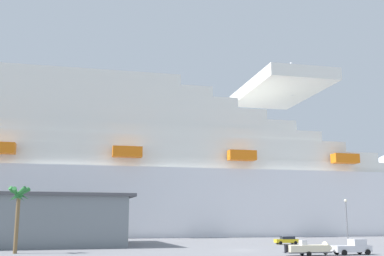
% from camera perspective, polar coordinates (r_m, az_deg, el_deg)
% --- Properties ---
extents(ground_plane, '(600.00, 600.00, 0.00)m').
position_cam_1_polar(ground_plane, '(108.69, -0.11, -13.60)').
color(ground_plane, gray).
extents(cruise_ship, '(281.02, 54.11, 65.96)m').
position_cam_1_polar(cruise_ship, '(148.58, -15.71, -5.09)').
color(cruise_ship, white).
rests_on(cruise_ship, ground_plane).
extents(pickup_truck, '(5.67, 2.44, 2.20)m').
position_cam_1_polar(pickup_truck, '(73.64, 18.85, -13.48)').
color(pickup_truck, silver).
rests_on(pickup_truck, ground_plane).
extents(small_boat_on_trailer, '(8.33, 2.33, 2.15)m').
position_cam_1_polar(small_boat_on_trailer, '(70.35, 14.29, -13.94)').
color(small_boat_on_trailer, '#595960').
rests_on(small_boat_on_trailer, ground_plane).
extents(palm_tree, '(3.51, 3.38, 9.94)m').
position_cam_1_polar(palm_tree, '(76.75, -20.23, -8.25)').
color(palm_tree, brown).
rests_on(palm_tree, ground_plane).
extents(street_lamp, '(0.56, 0.56, 8.69)m').
position_cam_1_polar(street_lamp, '(93.53, 18.16, -10.07)').
color(street_lamp, slate).
rests_on(street_lamp, ground_plane).
extents(parked_car_yellow_taxi, '(4.98, 2.52, 1.58)m').
position_cam_1_polar(parked_car_yellow_taxi, '(100.19, 11.38, -13.14)').
color(parked_car_yellow_taxi, yellow).
rests_on(parked_car_yellow_taxi, ground_plane).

